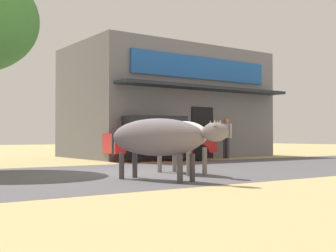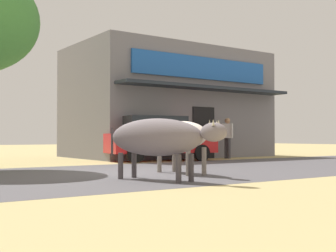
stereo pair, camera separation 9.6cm
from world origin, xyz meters
The scene contains 7 objects.
ground centered at (0.00, 0.00, 0.00)m, with size 80.00×80.00×0.00m, color tan.
asphalt_road centered at (0.00, 0.00, 0.00)m, with size 72.00×6.76×0.00m, color #504D51.
storefront_right_club centered at (6.11, 7.36, 2.37)m, with size 8.50×6.00×4.73m.
parked_hatchback_car centered at (3.61, 4.40, 0.84)m, with size 4.22×2.46×1.64m.
cow_near_brown centered at (-0.59, -1.97, 0.87)m, with size 1.35×2.82×1.27m.
cow_far_dark centered at (0.80, -0.95, 0.92)m, with size 0.74×2.59×1.27m.
pedestrian_by_shop centered at (6.92, 4.23, 0.97)m, with size 0.45×0.61×1.65m.
Camera 1 is at (-5.85, -9.79, 0.90)m, focal length 49.36 mm.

